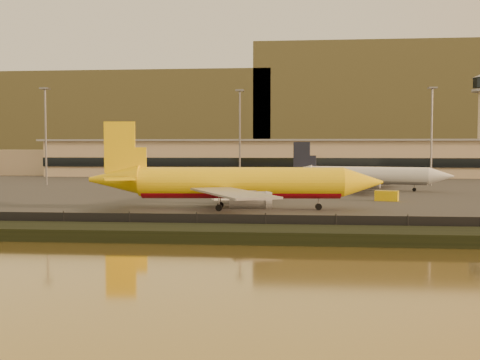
# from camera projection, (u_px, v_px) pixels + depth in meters

# --- Properties ---
(ground) EXTENTS (900.00, 900.00, 0.00)m
(ground) POSITION_uv_depth(u_px,v_px,m) (256.00, 221.00, 82.17)
(ground) COLOR black
(ground) RESTS_ON ground
(embankment) EXTENTS (320.00, 7.00, 1.40)m
(embankment) POSITION_uv_depth(u_px,v_px,m) (245.00, 234.00, 65.24)
(embankment) COLOR black
(embankment) RESTS_ON ground
(tarmac) EXTENTS (320.00, 220.00, 0.20)m
(tarmac) POSITION_uv_depth(u_px,v_px,m) (279.00, 181.00, 176.58)
(tarmac) COLOR #2D2D2D
(tarmac) RESTS_ON ground
(perimeter_fence) EXTENTS (300.00, 0.05, 2.20)m
(perimeter_fence) POSITION_uv_depth(u_px,v_px,m) (248.00, 224.00, 69.18)
(perimeter_fence) COLOR black
(perimeter_fence) RESTS_ON tarmac
(terminal_building) EXTENTS (202.00, 25.00, 12.60)m
(terminal_building) POSITION_uv_depth(u_px,v_px,m) (240.00, 158.00, 208.01)
(terminal_building) COLOR tan
(terminal_building) RESTS_ON tarmac
(apron_light_masts) EXTENTS (152.20, 12.20, 25.40)m
(apron_light_masts) POSITION_uv_depth(u_px,v_px,m) (335.00, 126.00, 154.41)
(apron_light_masts) COLOR slate
(apron_light_masts) RESTS_ON tarmac
(distant_hills) EXTENTS (470.00, 160.00, 70.00)m
(distant_hills) POSITION_uv_depth(u_px,v_px,m) (260.00, 117.00, 420.37)
(distant_hills) COLOR brown
(distant_hills) RESTS_ON ground
(dhl_cargo_jet) EXTENTS (46.91, 45.85, 14.01)m
(dhl_cargo_jet) POSITION_uv_depth(u_px,v_px,m) (235.00, 183.00, 95.39)
(dhl_cargo_jet) COLOR yellow
(dhl_cargo_jet) RESTS_ON tarmac
(white_narrowbody_jet) EXTENTS (38.36, 36.54, 11.24)m
(white_narrowbody_jet) POSITION_uv_depth(u_px,v_px,m) (365.00, 176.00, 139.39)
(white_narrowbody_jet) COLOR white
(white_narrowbody_jet) RESTS_ON tarmac
(gse_vehicle_yellow) EXTENTS (4.55, 2.99, 1.89)m
(gse_vehicle_yellow) POSITION_uv_depth(u_px,v_px,m) (387.00, 196.00, 111.29)
(gse_vehicle_yellow) COLOR yellow
(gse_vehicle_yellow) RESTS_ON tarmac
(gse_vehicle_white) EXTENTS (4.27, 3.11, 1.75)m
(gse_vehicle_white) POSITION_uv_depth(u_px,v_px,m) (223.00, 195.00, 113.22)
(gse_vehicle_white) COLOR white
(gse_vehicle_white) RESTS_ON tarmac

